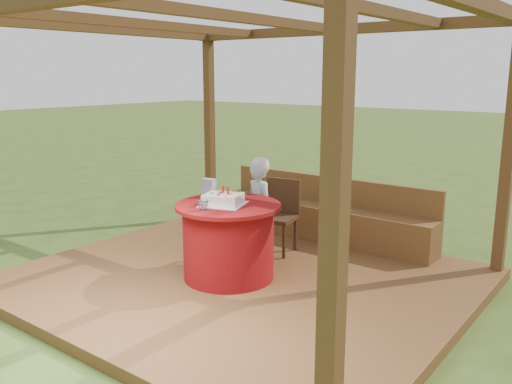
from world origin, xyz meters
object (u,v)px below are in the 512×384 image
drinking_glass (203,206)px  birthday_cake (223,199)px  chair (279,212)px  elderly_woman (260,208)px  gift_bag (209,188)px  table (229,241)px  bench (324,219)px

drinking_glass → birthday_cake: bearing=91.6°
chair → elderly_woman: (-0.00, -0.39, 0.13)m
gift_bag → drinking_glass: 0.63m
gift_bag → table: bearing=-25.8°
chair → elderly_woman: size_ratio=0.73×
gift_bag → drinking_glass: bearing=-59.1°
table → drinking_glass: 0.58m
bench → birthday_cake: 1.98m
chair → table: bearing=-85.2°
chair → birthday_cake: 1.18m
elderly_woman → gift_bag: elderly_woman is taller
gift_bag → chair: bearing=66.2°
bench → birthday_cake: (-0.11, -1.88, 0.60)m
elderly_woman → drinking_glass: bearing=-85.8°
table → elderly_woman: (-0.09, 0.68, 0.21)m
birthday_cake → chair: bearing=93.4°
chair → drinking_glass: (0.08, -1.43, 0.37)m
table → gift_bag: (-0.39, 0.14, 0.49)m
elderly_woman → gift_bag: size_ratio=6.11×
bench → chair: chair is taller
elderly_woman → birthday_cake: 0.77m
bench → gift_bag: gift_bag is taller
chair → birthday_cake: bearing=-86.6°
birthday_cake → elderly_woman: bearing=95.3°
chair → birthday_cake: size_ratio=1.63×
chair → drinking_glass: 1.48m
birthday_cake → drinking_glass: 0.31m
bench → table: 1.84m
table → drinking_glass: size_ratio=9.86×
chair → gift_bag: (-0.30, -0.92, 0.42)m
bench → table: size_ratio=2.72×
chair → gift_bag: bearing=-108.0°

